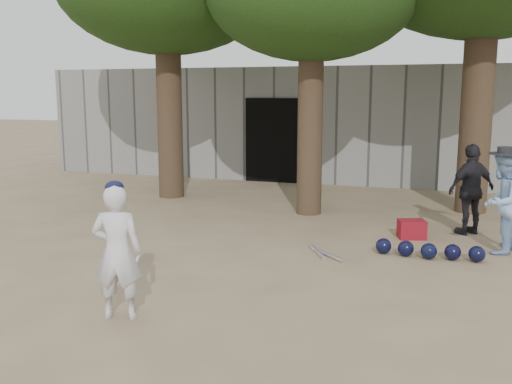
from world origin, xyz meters
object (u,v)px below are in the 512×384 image
at_px(spectator_dark, 471,190).
at_px(red_bag, 412,229).
at_px(spectator_blue, 501,203).
at_px(boy_player, 117,252).

height_order(spectator_dark, red_bag, spectator_dark).
height_order(spectator_blue, spectator_dark, spectator_dark).
bearing_deg(red_bag, spectator_dark, 34.51).
xyz_separation_m(spectator_blue, red_bag, (-1.27, 0.44, -0.60)).
height_order(boy_player, red_bag, boy_player).
xyz_separation_m(boy_player, spectator_blue, (3.94, 3.97, 0.04)).
height_order(boy_player, spectator_blue, spectator_blue).
bearing_deg(spectator_dark, red_bag, -5.32).
distance_m(boy_player, red_bag, 5.19).
xyz_separation_m(spectator_blue, spectator_dark, (-0.38, 1.05, 0.01)).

